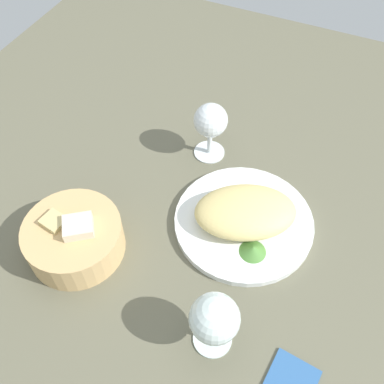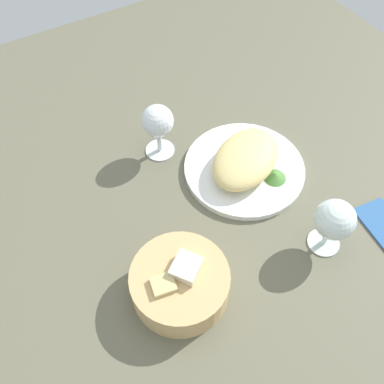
% 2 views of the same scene
% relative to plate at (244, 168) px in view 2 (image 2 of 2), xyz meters
% --- Properties ---
extents(ground_plane, '(1.40, 1.40, 0.02)m').
position_rel_plate_xyz_m(ground_plane, '(0.07, -0.01, -0.02)').
color(ground_plane, '#5E5C47').
extents(plate, '(0.26, 0.26, 0.01)m').
position_rel_plate_xyz_m(plate, '(0.00, 0.00, 0.00)').
color(plate, white).
rests_on(plate, ground_plane).
extents(omelette, '(0.22, 0.19, 0.05)m').
position_rel_plate_xyz_m(omelette, '(-0.00, 0.00, 0.03)').
color(omelette, '#DFC87A').
rests_on(omelette, plate).
extents(lettuce_garnish, '(0.05, 0.05, 0.01)m').
position_rel_plate_xyz_m(lettuce_garnish, '(-0.04, 0.06, 0.01)').
color(lettuce_garnish, '#487D34').
rests_on(lettuce_garnish, plate).
extents(bread_basket, '(0.17, 0.17, 0.08)m').
position_rel_plate_xyz_m(bread_basket, '(0.25, 0.17, 0.03)').
color(bread_basket, tan).
rests_on(bread_basket, ground_plane).
extents(wine_glass_near, '(0.07, 0.07, 0.13)m').
position_rel_plate_xyz_m(wine_glass_near, '(0.13, -0.14, 0.08)').
color(wine_glass_near, silver).
rests_on(wine_glass_near, ground_plane).
extents(wine_glass_far, '(0.07, 0.07, 0.12)m').
position_rel_plate_xyz_m(wine_glass_far, '(-0.03, 0.22, 0.07)').
color(wine_glass_far, silver).
rests_on(wine_glass_far, ground_plane).
extents(folded_napkin, '(0.08, 0.12, 0.01)m').
position_rel_plate_xyz_m(folded_napkin, '(-0.16, 0.25, -0.00)').
color(folded_napkin, '#2E5C95').
rests_on(folded_napkin, ground_plane).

